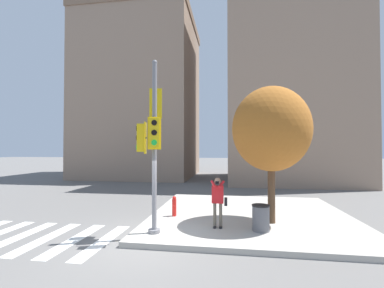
% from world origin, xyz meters
% --- Properties ---
extents(ground_plane, '(160.00, 160.00, 0.00)m').
position_xyz_m(ground_plane, '(0.00, 0.00, 0.00)').
color(ground_plane, slate).
extents(sidewalk_corner, '(8.00, 8.00, 0.18)m').
position_xyz_m(sidewalk_corner, '(3.50, 3.50, 0.09)').
color(sidewalk_corner, '#ADA89E').
rests_on(sidewalk_corner, ground_plane).
extents(crosswalk_stripes, '(5.33, 3.13, 0.01)m').
position_xyz_m(crosswalk_stripes, '(-3.64, -0.05, 0.00)').
color(crosswalk_stripes, silver).
rests_on(crosswalk_stripes, ground_plane).
extents(traffic_signal_pole, '(0.88, 1.17, 5.60)m').
position_xyz_m(traffic_signal_pole, '(0.21, 0.43, 3.31)').
color(traffic_signal_pole, slate).
rests_on(traffic_signal_pole, sidewalk_corner).
extents(person_photographer, '(0.58, 0.54, 1.70)m').
position_xyz_m(person_photographer, '(2.29, 1.33, 1.20)').
color(person_photographer, black).
rests_on(person_photographer, sidewalk_corner).
extents(street_tree, '(2.84, 2.84, 5.00)m').
position_xyz_m(street_tree, '(4.20, 2.17, 3.60)').
color(street_tree, brown).
rests_on(street_tree, sidewalk_corner).
extents(fire_hydrant, '(0.17, 0.23, 0.80)m').
position_xyz_m(fire_hydrant, '(0.47, 2.58, 0.57)').
color(fire_hydrant, red).
rests_on(fire_hydrant, sidewalk_corner).
extents(trash_bin, '(0.58, 0.58, 0.85)m').
position_xyz_m(trash_bin, '(3.70, 1.15, 0.61)').
color(trash_bin, '#5B5B60').
rests_on(trash_bin, sidewalk_corner).
extents(building_left, '(11.46, 11.08, 17.01)m').
position_xyz_m(building_left, '(-6.84, 19.41, 8.52)').
color(building_left, gray).
rests_on(building_left, ground_plane).
extents(building_right, '(10.71, 11.36, 21.11)m').
position_xyz_m(building_right, '(7.78, 17.36, 10.57)').
color(building_right, gray).
rests_on(building_right, ground_plane).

